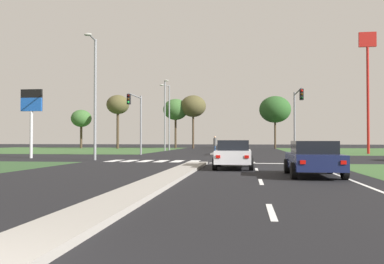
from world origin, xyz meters
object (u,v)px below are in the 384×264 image
object	(u,v)px
street_lamp_third	(165,112)
fuel_price_totem	(31,108)
car_navy_fourth	(313,158)
street_lamp_second	(94,92)
car_white_third	(234,154)
pedestrian_at_median	(215,143)
traffic_signal_far_left	(137,113)
street_lamp_fourth	(169,114)
treeline_near	(81,119)
treeline_third	(176,110)
treeline_fifth	(275,110)
treeline_second	(118,105)
traffic_signal_far_right	(297,110)
treeline_fourth	(193,106)
fastfood_pole_sign	(368,66)

from	to	relation	value
street_lamp_third	fuel_price_totem	distance (m)	24.00
car_navy_fourth	street_lamp_second	bearing A→B (deg)	141.24
car_white_third	pedestrian_at_median	size ratio (longest dim) A/B	2.50
car_navy_fourth	traffic_signal_far_left	world-z (taller)	traffic_signal_far_left
street_lamp_fourth	treeline_near	bearing A→B (deg)	147.93
traffic_signal_far_left	pedestrian_at_median	world-z (taller)	traffic_signal_far_left
treeline_third	treeline_fifth	size ratio (longest dim) A/B	0.97
treeline_third	treeline_fifth	world-z (taller)	treeline_fifth
fuel_price_totem	treeline_second	world-z (taller)	treeline_second
traffic_signal_far_right	street_lamp_second	distance (m)	18.32
traffic_signal_far_right	car_white_third	bearing A→B (deg)	-107.79
treeline_fifth	treeline_third	bearing A→B (deg)	-178.94
traffic_signal_far_right	treeline_second	xyz separation A→B (m)	(-26.47, 28.69, 3.25)
treeline_near	car_navy_fourth	bearing A→B (deg)	-57.98
car_white_third	pedestrian_at_median	distance (m)	20.75
treeline_fourth	street_lamp_fourth	bearing A→B (deg)	-99.17
car_navy_fourth	traffic_signal_far_left	distance (m)	24.94
car_white_third	fastfood_pole_sign	world-z (taller)	fastfood_pole_sign
traffic_signal_far_left	street_lamp_third	size ratio (longest dim) A/B	0.62
car_white_third	fuel_price_totem	world-z (taller)	fuel_price_totem
traffic_signal_far_right	street_lamp_second	bearing A→B (deg)	-148.97
street_lamp_fourth	pedestrian_at_median	bearing A→B (deg)	-62.47
car_white_third	street_lamp_third	world-z (taller)	street_lamp_third
fuel_price_totem	treeline_second	distance (m)	35.92
car_navy_fourth	treeline_second	world-z (taller)	treeline_second
pedestrian_at_median	treeline_second	distance (m)	31.43
street_lamp_fourth	street_lamp_second	bearing A→B (deg)	-89.81
street_lamp_second	treeline_third	size ratio (longest dim) A/B	1.03
car_navy_fourth	pedestrian_at_median	world-z (taller)	pedestrian_at_median
car_white_third	treeline_fourth	xyz separation A→B (m)	(-8.53, 48.06, 6.59)
traffic_signal_far_left	pedestrian_at_median	size ratio (longest dim) A/B	3.39
traffic_signal_far_right	treeline_third	distance (m)	36.31
fastfood_pole_sign	treeline_third	size ratio (longest dim) A/B	1.51
street_lamp_third	treeline_second	xyz separation A→B (m)	(-10.81, 12.41, 2.13)
pedestrian_at_median	fastfood_pole_sign	size ratio (longest dim) A/B	0.13
car_navy_fourth	street_lamp_third	size ratio (longest dim) A/B	0.45
car_white_third	pedestrian_at_median	world-z (taller)	pedestrian_at_median
car_navy_fourth	street_lamp_third	xyz separation A→B (m)	(-13.80, 36.81, 4.58)
car_navy_fourth	street_lamp_second	distance (m)	18.23
street_lamp_third	fastfood_pole_sign	distance (m)	25.90
treeline_fifth	street_lamp_second	bearing A→B (deg)	-110.95
traffic_signal_far_left	treeline_near	bearing A→B (deg)	121.58
treeline_fifth	car_white_third	bearing A→B (deg)	-96.51
car_white_third	street_lamp_third	xyz separation A→B (m)	(-10.40, 32.70, 4.57)
car_white_third	car_navy_fourth	size ratio (longest dim) A/B	1.02
fuel_price_totem	traffic_signal_far_right	bearing A→B (deg)	17.10
car_navy_fourth	pedestrian_at_median	distance (m)	25.41
fuel_price_totem	treeline_third	xyz separation A→B (m)	(5.14, 38.79, 2.70)
fuel_price_totem	treeline_second	xyz separation A→B (m)	(-4.35, 35.50, 3.34)
treeline_near	treeline_fourth	world-z (taller)	treeline_fourth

